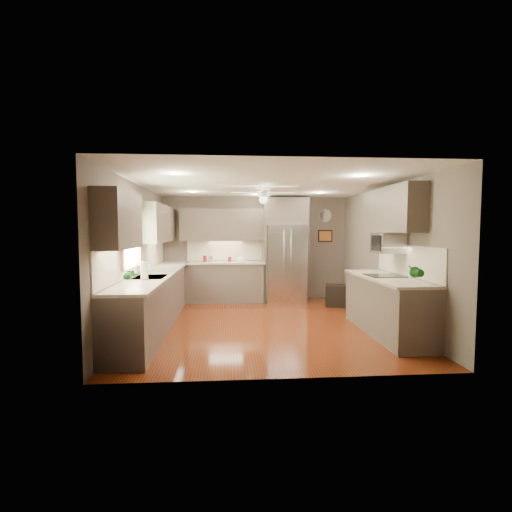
{
  "coord_description": "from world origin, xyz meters",
  "views": [
    {
      "loc": [
        -0.65,
        -6.59,
        1.69
      ],
      "look_at": [
        -0.12,
        0.6,
        1.19
      ],
      "focal_mm": 26.0,
      "sensor_mm": 36.0,
      "label": 1
    }
  ],
  "objects": [
    {
      "name": "stool",
      "position": [
        1.73,
        1.44,
        0.24
      ],
      "size": [
        0.54,
        0.54,
        0.5
      ],
      "color": "black",
      "rests_on": "ground"
    },
    {
      "name": "right_run",
      "position": [
        1.93,
        -0.8,
        0.48
      ],
      "size": [
        0.7,
        2.2,
        1.45
      ],
      "color": "#4F4339",
      "rests_on": "ground"
    },
    {
      "name": "left_run",
      "position": [
        -1.95,
        0.15,
        0.48
      ],
      "size": [
        0.65,
        4.7,
        1.45
      ],
      "color": "#4F4339",
      "rests_on": "ground"
    },
    {
      "name": "canister_b",
      "position": [
        -1.08,
        2.25,
        1.01
      ],
      "size": [
        0.1,
        0.1,
        0.15
      ],
      "primitive_type": "cylinder",
      "rotation": [
        0.0,
        0.0,
        -0.07
      ],
      "color": "silver",
      "rests_on": "back_run"
    },
    {
      "name": "window",
      "position": [
        -2.22,
        -0.5,
        1.55
      ],
      "size": [
        0.05,
        1.12,
        0.92
      ],
      "color": "#BFF2B2",
      "rests_on": "wall_left"
    },
    {
      "name": "refrigerator",
      "position": [
        0.7,
        2.16,
        1.19
      ],
      "size": [
        1.06,
        0.75,
        2.45
      ],
      "color": "silver",
      "rests_on": "ground"
    },
    {
      "name": "floor",
      "position": [
        0.0,
        0.0,
        0.0
      ],
      "size": [
        5.0,
        5.0,
        0.0
      ],
      "primitive_type": "plane",
      "color": "#52190A",
      "rests_on": "ground"
    },
    {
      "name": "framed_print",
      "position": [
        1.75,
        2.48,
        1.55
      ],
      "size": [
        0.36,
        0.03,
        0.3
      ],
      "color": "black",
      "rests_on": "wall_back"
    },
    {
      "name": "ceiling",
      "position": [
        0.0,
        0.0,
        2.5
      ],
      "size": [
        5.0,
        5.0,
        0.0
      ],
      "primitive_type": "plane",
      "rotation": [
        3.14,
        0.0,
        0.0
      ],
      "color": "white",
      "rests_on": "ground"
    },
    {
      "name": "wall_clock",
      "position": [
        1.75,
        2.48,
        2.05
      ],
      "size": [
        0.3,
        0.03,
        0.3
      ],
      "color": "white",
      "rests_on": "wall_back"
    },
    {
      "name": "potted_plant_right",
      "position": [
        1.91,
        -1.69,
        1.12
      ],
      "size": [
        0.21,
        0.17,
        0.36
      ],
      "primitive_type": "imported",
      "rotation": [
        0.0,
        0.0,
        0.05
      ],
      "color": "#195A1B",
      "rests_on": "right_run"
    },
    {
      "name": "recessed_lights",
      "position": [
        -0.04,
        0.4,
        2.49
      ],
      "size": [
        2.84,
        3.14,
        0.01
      ],
      "color": "white",
      "rests_on": "ceiling"
    },
    {
      "name": "ceiling_fan",
      "position": [
        -0.0,
        0.3,
        2.33
      ],
      "size": [
        1.18,
        1.18,
        0.32
      ],
      "color": "white",
      "rests_on": "ceiling"
    },
    {
      "name": "soap_bottle",
      "position": [
        -2.07,
        0.05,
        1.04
      ],
      "size": [
        0.1,
        0.1,
        0.2
      ],
      "primitive_type": "imported",
      "rotation": [
        0.0,
        0.0,
        0.07
      ],
      "color": "white",
      "rests_on": "left_run"
    },
    {
      "name": "wall_right",
      "position": [
        2.25,
        0.0,
        1.25
      ],
      "size": [
        0.0,
        5.0,
        5.0
      ],
      "primitive_type": "plane",
      "rotation": [
        1.57,
        0.0,
        -1.57
      ],
      "color": "brown",
      "rests_on": "ground"
    },
    {
      "name": "canister_a",
      "position": [
        -1.21,
        2.22,
        1.02
      ],
      "size": [
        0.12,
        0.12,
        0.14
      ],
      "primitive_type": "cylinder",
      "rotation": [
        0.0,
        0.0,
        0.37
      ],
      "color": "maroon",
      "rests_on": "back_run"
    },
    {
      "name": "wall_back",
      "position": [
        0.0,
        2.5,
        1.25
      ],
      "size": [
        4.5,
        0.0,
        4.5
      ],
      "primitive_type": "plane",
      "rotation": [
        1.57,
        0.0,
        0.0
      ],
      "color": "brown",
      "rests_on": "ground"
    },
    {
      "name": "sink",
      "position": [
        -1.93,
        -0.5,
        0.91
      ],
      "size": [
        0.5,
        0.7,
        0.32
      ],
      "color": "silver",
      "rests_on": "left_run"
    },
    {
      "name": "wall_left",
      "position": [
        -2.25,
        0.0,
        1.25
      ],
      "size": [
        0.0,
        5.0,
        5.0
      ],
      "primitive_type": "plane",
      "rotation": [
        1.57,
        0.0,
        1.57
      ],
      "color": "brown",
      "rests_on": "ground"
    },
    {
      "name": "potted_plant_left",
      "position": [
        -1.93,
        -1.66,
        1.11
      ],
      "size": [
        0.19,
        0.14,
        0.33
      ],
      "primitive_type": "imported",
      "rotation": [
        0.0,
        0.0,
        -0.12
      ],
      "color": "#195A1B",
      "rests_on": "left_run"
    },
    {
      "name": "uppers",
      "position": [
        -0.74,
        0.71,
        1.87
      ],
      "size": [
        4.5,
        4.7,
        0.95
      ],
      "color": "#4F4339",
      "rests_on": "wall_left"
    },
    {
      "name": "paper_towel",
      "position": [
        -1.93,
        -0.89,
        1.08
      ],
      "size": [
        0.11,
        0.11,
        0.28
      ],
      "color": "white",
      "rests_on": "left_run"
    },
    {
      "name": "back_run",
      "position": [
        -0.72,
        2.2,
        0.48
      ],
      "size": [
        1.85,
        0.65,
        1.45
      ],
      "color": "#4F4339",
      "rests_on": "ground"
    },
    {
      "name": "bowl",
      "position": [
        -0.36,
        2.21,
        0.96
      ],
      "size": [
        0.24,
        0.24,
        0.05
      ],
      "primitive_type": "imported",
      "rotation": [
        0.0,
        0.0,
        -0.27
      ],
      "color": "beige",
      "rests_on": "back_run"
    },
    {
      "name": "wall_front",
      "position": [
        0.0,
        -2.5,
        1.25
      ],
      "size": [
        4.5,
        0.0,
        4.5
      ],
      "primitive_type": "plane",
      "rotation": [
        -1.57,
        0.0,
        0.0
      ],
      "color": "brown",
      "rests_on": "ground"
    },
    {
      "name": "canister_d",
      "position": [
        -0.62,
        2.25,
        1.0
      ],
      "size": [
        0.1,
        0.1,
        0.12
      ],
      "primitive_type": "cylinder",
      "rotation": [
        0.0,
        0.0,
        0.34
      ],
      "color": "maroon",
      "rests_on": "back_run"
    },
    {
      "name": "microwave",
      "position": [
        2.03,
        -0.55,
        1.48
      ],
      "size": [
        0.43,
        0.55,
        0.34
      ],
      "color": "silver",
      "rests_on": "wall_right"
    }
  ]
}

